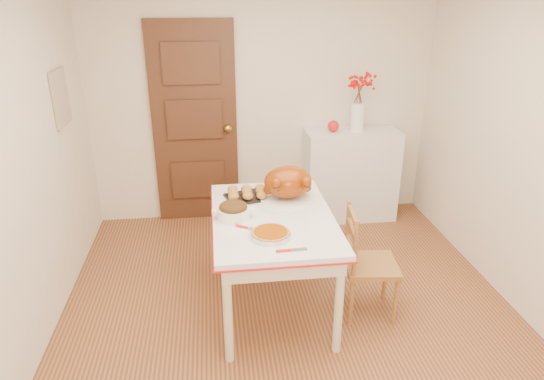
{
  "coord_description": "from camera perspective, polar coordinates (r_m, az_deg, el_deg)",
  "views": [
    {
      "loc": [
        -0.52,
        -2.84,
        2.31
      ],
      "look_at": [
        -0.12,
        0.34,
        0.96
      ],
      "focal_mm": 31.61,
      "sensor_mm": 36.0,
      "label": 1
    }
  ],
  "objects": [
    {
      "name": "apple",
      "position": [
        4.95,
        7.31,
        7.55
      ],
      "size": [
        0.12,
        0.12,
        0.12
      ],
      "primitive_type": "sphere",
      "color": "red",
      "rests_on": "sideboard"
    },
    {
      "name": "sideboard",
      "position": [
        5.17,
        9.27,
        1.8
      ],
      "size": [
        0.96,
        0.43,
        0.96
      ],
      "primitive_type": "cube",
      "color": "silver",
      "rests_on": "floor"
    },
    {
      "name": "drinking_glass",
      "position": [
        3.98,
        0.11,
        1.08
      ],
      "size": [
        0.06,
        0.06,
        0.11
      ],
      "primitive_type": "cylinder",
      "rotation": [
        0.0,
        0.0,
        -0.02
      ],
      "color": "white",
      "rests_on": "kitchen_table"
    },
    {
      "name": "floor",
      "position": [
        3.69,
        2.56,
        -15.88
      ],
      "size": [
        3.5,
        4.0,
        0.0
      ],
      "primitive_type": "cube",
      "color": "#582F1A",
      "rests_on": "ground"
    },
    {
      "name": "wall_left",
      "position": [
        3.27,
        -28.87,
        0.96
      ],
      "size": [
        0.0,
        4.0,
        2.5
      ],
      "primitive_type": "cube",
      "color": "beige",
      "rests_on": "ground"
    },
    {
      "name": "photo_board",
      "position": [
        4.29,
        -23.88,
        10.04
      ],
      "size": [
        0.03,
        0.35,
        0.45
      ],
      "primitive_type": "cube",
      "color": "#B9B092",
      "rests_on": "ground"
    },
    {
      "name": "wall_back",
      "position": [
        4.98,
        -1.12,
        10.55
      ],
      "size": [
        3.5,
        0.0,
        2.5
      ],
      "primitive_type": "cube",
      "color": "beige",
      "rests_on": "ground"
    },
    {
      "name": "turkey_platter",
      "position": [
        3.7,
        1.91,
        0.74
      ],
      "size": [
        0.44,
        0.35,
        0.27
      ],
      "primitive_type": null,
      "rotation": [
        0.0,
        0.0,
        -0.02
      ],
      "color": "#893207",
      "rests_on": "kitchen_table"
    },
    {
      "name": "kitchen_table",
      "position": [
        3.69,
        0.1,
        -8.51
      ],
      "size": [
        0.9,
        1.31,
        0.78
      ],
      "primitive_type": null,
      "color": "silver",
      "rests_on": "floor"
    },
    {
      "name": "carving_knife",
      "position": [
        3.3,
        -2.4,
        -4.63
      ],
      "size": [
        0.24,
        0.18,
        0.01
      ],
      "primitive_type": null,
      "rotation": [
        0.0,
        0.0,
        -0.55
      ],
      "color": "silver",
      "rests_on": "kitchen_table"
    },
    {
      "name": "door_back",
      "position": [
        4.98,
        -9.17,
        7.65
      ],
      "size": [
        0.85,
        0.06,
        2.06
      ],
      "primitive_type": "cube",
      "color": "#422216",
      "rests_on": "ground"
    },
    {
      "name": "berry_vase",
      "position": [
        4.96,
        10.27,
        10.29
      ],
      "size": [
        0.31,
        0.31,
        0.6
      ],
      "primitive_type": null,
      "color": "white",
      "rests_on": "sideboard"
    },
    {
      "name": "pie_server",
      "position": [
        3.04,
        2.36,
        -7.16
      ],
      "size": [
        0.2,
        0.07,
        0.01
      ],
      "primitive_type": null,
      "rotation": [
        0.0,
        0.0,
        0.05
      ],
      "color": "silver",
      "rests_on": "kitchen_table"
    },
    {
      "name": "pumpkin_pie",
      "position": [
        3.19,
        -0.16,
        -5.16
      ],
      "size": [
        0.29,
        0.29,
        0.06
      ],
      "primitive_type": "cylinder",
      "rotation": [
        0.0,
        0.0,
        0.1
      ],
      "color": "#883A00",
      "rests_on": "kitchen_table"
    },
    {
      "name": "chair_oak",
      "position": [
        3.67,
        11.75,
        -8.45
      ],
      "size": [
        0.42,
        0.42,
        0.86
      ],
      "primitive_type": null,
      "rotation": [
        0.0,
        0.0,
        1.46
      ],
      "color": "#A16530",
      "rests_on": "floor"
    },
    {
      "name": "shaker_pair",
      "position": [
        3.98,
        3.72,
        0.89
      ],
      "size": [
        0.09,
        0.04,
        0.09
      ],
      "primitive_type": null,
      "rotation": [
        0.0,
        0.0,
        -0.1
      ],
      "color": "white",
      "rests_on": "kitchen_table"
    },
    {
      "name": "stuffing_dish",
      "position": [
        3.45,
        -4.63,
        -2.45
      ],
      "size": [
        0.34,
        0.29,
        0.12
      ],
      "primitive_type": null,
      "rotation": [
        0.0,
        0.0,
        -0.17
      ],
      "color": "#3F240A",
      "rests_on": "kitchen_table"
    },
    {
      "name": "rolls_tray",
      "position": [
        3.77,
        -3.0,
        -0.39
      ],
      "size": [
        0.37,
        0.33,
        0.08
      ],
      "primitive_type": null,
      "rotation": [
        0.0,
        0.0,
        0.32
      ],
      "color": "#A5722A",
      "rests_on": "kitchen_table"
    }
  ]
}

